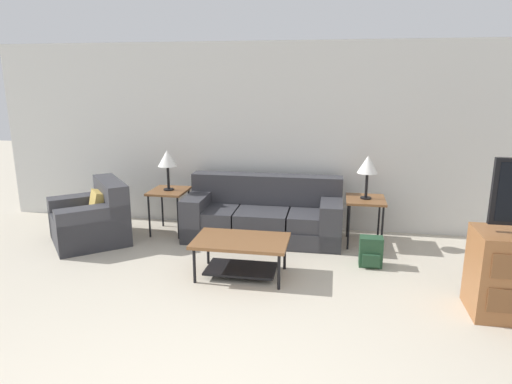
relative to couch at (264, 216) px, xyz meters
name	(u,v)px	position (x,y,z in m)	size (l,w,h in m)	color
wall_back	(281,137)	(0.15, 0.55, 1.00)	(8.47, 0.06, 2.60)	silver
couch	(264,216)	(0.00, 0.00, 0.00)	(2.08, 0.86, 0.82)	#38383D
armchair	(92,220)	(-2.21, -0.53, -0.01)	(1.29, 1.30, 0.80)	#38383D
coffee_table	(241,249)	(-0.05, -1.27, 0.01)	(1.02, 0.64, 0.42)	brown
side_table_left	(169,194)	(-1.32, -0.01, 0.25)	(0.49, 0.56, 0.61)	brown
side_table_right	(365,203)	(1.32, -0.01, 0.25)	(0.49, 0.56, 0.61)	brown
table_lamp_left	(167,159)	(-1.32, -0.01, 0.74)	(0.26, 0.26, 0.55)	black
table_lamp_right	(368,166)	(1.32, -0.01, 0.74)	(0.26, 0.26, 0.55)	black
backpack	(371,252)	(1.37, -0.75, -0.13)	(0.26, 0.25, 0.35)	#23472D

